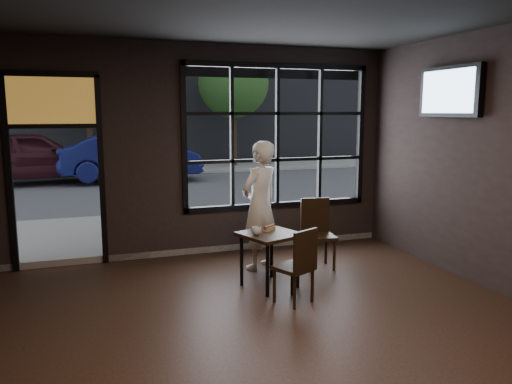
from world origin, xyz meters
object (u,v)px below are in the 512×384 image
object	(u,v)px
cafe_table	(270,260)
man	(260,205)
chair_near	(294,265)
navy_car	(132,156)

from	to	relation	value
cafe_table	man	world-z (taller)	man
chair_near	man	bearing A→B (deg)	-118.36
chair_near	man	world-z (taller)	man
navy_car	man	bearing A→B (deg)	-171.77
cafe_table	man	xyz separation A→B (m)	(0.14, 0.77, 0.55)
man	chair_near	bearing A→B (deg)	57.16
cafe_table	chair_near	size ratio (longest dim) A/B	0.79
man	navy_car	world-z (taller)	man
chair_near	man	distance (m)	1.42
chair_near	navy_car	bearing A→B (deg)	-111.41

